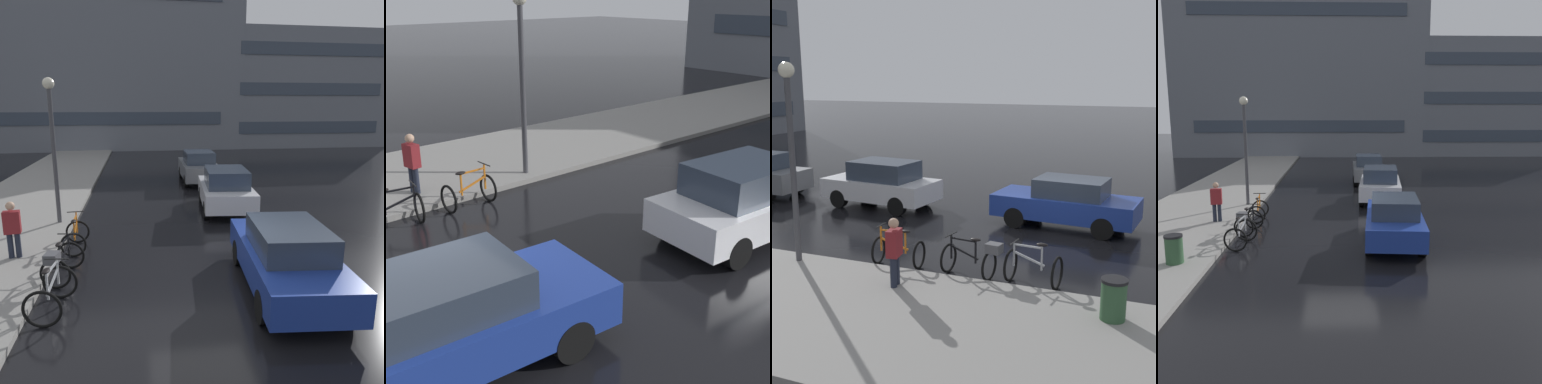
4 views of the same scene
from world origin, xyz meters
TOP-DOWN VIEW (x-y plane):
  - ground_plane at (0.00, 0.00)m, footprint 140.00×140.00m
  - sidewalk_kerb at (-6.00, 10.00)m, footprint 4.80×60.00m
  - bicycle_second at (-3.22, 0.74)m, footprint 0.86×1.45m
  - bicycle_third at (-3.19, 2.72)m, footprint 0.74×1.18m
  - car_blue at (1.74, -0.37)m, footprint 2.16×4.43m
  - car_white at (1.94, 6.17)m, footprint 2.24×4.12m
  - pedestrian at (-4.61, 2.02)m, footprint 0.43×0.30m
  - streetlamp at (-4.07, 4.99)m, footprint 0.37×0.37m

SIDE VIEW (x-z plane):
  - ground_plane at x=0.00m, z-range 0.00..0.00m
  - sidewalk_kerb at x=-6.00m, z-range 0.00..0.14m
  - bicycle_third at x=-3.19m, z-range -0.11..0.89m
  - bicycle_second at x=-3.22m, z-range 0.01..0.97m
  - car_blue at x=1.74m, z-range 0.01..1.54m
  - car_white at x=1.94m, z-range 0.01..1.65m
  - pedestrian at x=-4.61m, z-range 0.10..1.73m
  - streetlamp at x=-4.07m, z-range 0.69..5.53m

